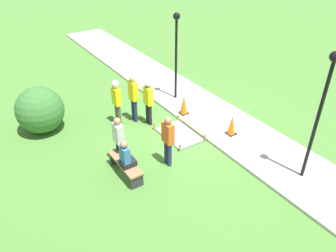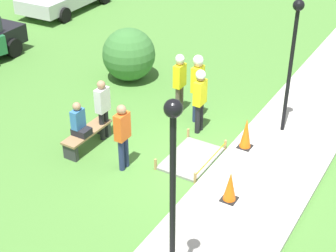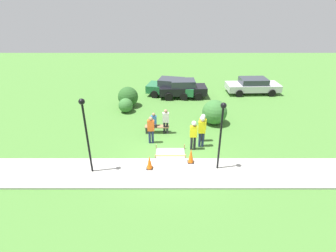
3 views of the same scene
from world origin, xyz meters
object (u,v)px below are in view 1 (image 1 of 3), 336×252
traffic_cone_near_patch (232,125)px  lamppost_far (323,101)px  worker_assistant (117,98)px  lamppost_near (176,44)px  worker_supervisor (148,98)px  worker_trainee (133,92)px  person_seated_on_bench (126,156)px  bystander_in_gray_shirt (119,139)px  park_bench (125,165)px  bystander_in_orange_shirt (168,138)px  traffic_cone_far_patch (184,104)px

traffic_cone_near_patch → lamppost_far: size_ratio=0.19×
worker_assistant → lamppost_near: 3.29m
worker_supervisor → worker_assistant: 1.16m
worker_assistant → worker_trainee: size_ratio=0.92×
person_seated_on_bench → worker_supervisor: size_ratio=0.49×
bystander_in_gray_shirt → lamppost_near: 5.01m
worker_supervisor → park_bench: bearing=135.6°
worker_trainee → bystander_in_orange_shirt: bearing=172.0°
park_bench → lamppost_far: lamppost_far is taller
person_seated_on_bench → worker_trainee: 3.40m
worker_assistant → lamppost_far: bearing=-151.3°
traffic_cone_near_patch → bystander_in_orange_shirt: 2.81m
person_seated_on_bench → lamppost_near: size_ratio=0.25×
bystander_in_gray_shirt → lamppost_far: size_ratio=0.43×
bystander_in_orange_shirt → lamppost_near: lamppost_near is taller
traffic_cone_near_patch → worker_assistant: bearing=44.8°
person_seated_on_bench → worker_trainee: worker_trainee is taller
worker_supervisor → lamppost_near: lamppost_near is taller
park_bench → lamppost_far: 5.79m
person_seated_on_bench → bystander_in_orange_shirt: bearing=-93.8°
traffic_cone_near_patch → bystander_in_gray_shirt: 4.10m
traffic_cone_far_patch → worker_assistant: bearing=70.3°
worker_trainee → lamppost_far: size_ratio=0.51×
bystander_in_orange_shirt → bystander_in_gray_shirt: bystander_in_orange_shirt is taller
worker_assistant → bystander_in_orange_shirt: (-3.08, -0.22, -0.09)m
worker_assistant → lamppost_far: (-5.86, -3.20, 1.55)m
traffic_cone_far_patch → bystander_in_orange_shirt: 3.16m
person_seated_on_bench → bystander_in_gray_shirt: size_ratio=0.53×
worker_supervisor → bystander_in_gray_shirt: worker_supervisor is taller
person_seated_on_bench → worker_supervisor: (2.35, -2.15, 0.27)m
traffic_cone_far_patch → worker_assistant: worker_assistant is taller
bystander_in_gray_shirt → worker_assistant: bearing=-24.7°
traffic_cone_near_patch → bystander_in_gray_shirt: bystander_in_gray_shirt is taller
traffic_cone_near_patch → worker_supervisor: size_ratio=0.40×
park_bench → worker_assistant: worker_assistant is taller
park_bench → worker_assistant: size_ratio=0.86×
worker_trainee → person_seated_on_bench: bearing=147.6°
traffic_cone_far_patch → bystander_in_orange_shirt: (-2.21, 2.21, 0.48)m
park_bench → bystander_in_orange_shirt: (-0.30, -1.34, 0.66)m
person_seated_on_bench → worker_assistant: (2.98, -1.18, 0.26)m
bystander_in_orange_shirt → worker_trainee: bearing=-8.0°
traffic_cone_near_patch → traffic_cone_far_patch: 2.20m
park_bench → worker_trainee: (2.65, -1.76, 0.88)m
worker_trainee → bystander_in_orange_shirt: size_ratio=1.13×
traffic_cone_far_patch → park_bench: traffic_cone_far_patch is taller
traffic_cone_far_patch → park_bench: 4.04m
traffic_cone_near_patch → worker_assistant: worker_assistant is taller
bystander_in_orange_shirt → bystander_in_gray_shirt: bearing=55.0°
traffic_cone_far_patch → worker_assistant: 2.64m
worker_trainee → lamppost_far: (-5.73, -2.57, 1.43)m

